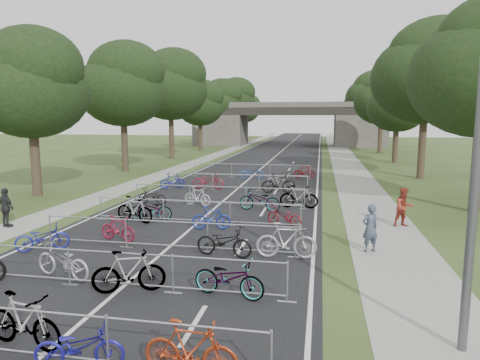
# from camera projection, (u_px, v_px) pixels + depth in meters

# --- Properties ---
(road) EXTENTS (11.00, 140.00, 0.01)m
(road) POSITION_uv_depth(u_px,v_px,m) (280.00, 153.00, 56.93)
(road) COLOR black
(road) RESTS_ON ground
(sidewalk_right) EXTENTS (3.00, 140.00, 0.01)m
(sidewalk_right) POSITION_uv_depth(u_px,v_px,m) (341.00, 154.00, 55.46)
(sidewalk_right) COLOR gray
(sidewalk_right) RESTS_ON ground
(sidewalk_left) EXTENTS (2.00, 140.00, 0.01)m
(sidewalk_left) POSITION_uv_depth(u_px,v_px,m) (225.00, 152.00, 58.31)
(sidewalk_left) COLOR gray
(sidewalk_left) RESTS_ON ground
(lane_markings) EXTENTS (0.12, 140.00, 0.00)m
(lane_markings) POSITION_uv_depth(u_px,v_px,m) (280.00, 153.00, 56.93)
(lane_markings) COLOR silver
(lane_markings) RESTS_ON ground
(overpass_bridge) EXTENTS (31.00, 8.00, 7.05)m
(overpass_bridge) POSITION_uv_depth(u_px,v_px,m) (289.00, 124.00, 71.00)
(overpass_bridge) COLOR #4C4843
(overpass_bridge) RESTS_ON ground
(lamppost) EXTENTS (0.61, 0.65, 8.21)m
(lamppost) POSITION_uv_depth(u_px,v_px,m) (480.00, 141.00, 8.12)
(lamppost) COLOR #4C4C51
(lamppost) RESTS_ON ground
(tree_left_0) EXTENTS (6.72, 6.72, 10.25)m
(tree_left_0) POSITION_uv_depth(u_px,v_px,m) (31.00, 86.00, 24.95)
(tree_left_0) COLOR #33261C
(tree_left_0) RESTS_ON ground
(tree_left_1) EXTENTS (7.56, 7.56, 11.53)m
(tree_left_1) POSITION_uv_depth(u_px,v_px,m) (123.00, 86.00, 36.50)
(tree_left_1) COLOR #33261C
(tree_left_1) RESTS_ON ground
(tree_right_1) EXTENTS (8.18, 8.18, 12.47)m
(tree_right_1) POSITION_uv_depth(u_px,v_px,m) (428.00, 74.00, 31.91)
(tree_right_1) COLOR #33261C
(tree_right_1) RESTS_ON ground
(tree_left_2) EXTENTS (8.40, 8.40, 12.81)m
(tree_left_2) POSITION_uv_depth(u_px,v_px,m) (171.00, 86.00, 48.04)
(tree_left_2) COLOR #33261C
(tree_left_2) RESTS_ON ground
(tree_right_2) EXTENTS (6.16, 6.16, 9.39)m
(tree_right_2) POSITION_uv_depth(u_px,v_px,m) (399.00, 105.00, 43.86)
(tree_right_2) COLOR #33261C
(tree_right_2) RESTS_ON ground
(tree_left_3) EXTENTS (6.72, 6.72, 10.25)m
(tree_left_3) POSITION_uv_depth(u_px,v_px,m) (201.00, 104.00, 59.95)
(tree_left_3) COLOR #33261C
(tree_left_3) RESTS_ON ground
(tree_right_3) EXTENTS (7.17, 7.17, 10.93)m
(tree_right_3) POSITION_uv_depth(u_px,v_px,m) (383.00, 100.00, 55.38)
(tree_right_3) COLOR #33261C
(tree_right_3) RESTS_ON ground
(tree_left_4) EXTENTS (7.56, 7.56, 11.53)m
(tree_left_4) POSITION_uv_depth(u_px,v_px,m) (220.00, 101.00, 71.49)
(tree_left_4) COLOR #33261C
(tree_left_4) RESTS_ON ground
(tree_right_4) EXTENTS (8.18, 8.18, 12.47)m
(tree_right_4) POSITION_uv_depth(u_px,v_px,m) (372.00, 96.00, 66.91)
(tree_right_4) COLOR #33261C
(tree_right_4) RESTS_ON ground
(tree_left_5) EXTENTS (8.40, 8.40, 12.81)m
(tree_left_5) POSITION_uv_depth(u_px,v_px,m) (234.00, 99.00, 83.04)
(tree_left_5) COLOR #33261C
(tree_left_5) RESTS_ON ground
(tree_right_5) EXTENTS (6.16, 6.16, 9.39)m
(tree_right_5) POSITION_uv_depth(u_px,v_px,m) (364.00, 110.00, 78.86)
(tree_right_5) COLOR #33261C
(tree_right_5) RESTS_ON ground
(tree_left_6) EXTENTS (6.72, 6.72, 10.25)m
(tree_left_6) POSITION_uv_depth(u_px,v_px,m) (245.00, 109.00, 94.94)
(tree_left_6) COLOR #33261C
(tree_left_6) RESTS_ON ground
(tree_right_6) EXTENTS (7.17, 7.17, 10.93)m
(tree_right_6) POSITION_uv_depth(u_px,v_px,m) (359.00, 106.00, 90.38)
(tree_right_6) COLOR #33261C
(tree_right_6) RESTS_ON ground
(barrier_row_0) EXTENTS (9.70, 0.08, 1.10)m
(barrier_row_0) POSITION_uv_depth(u_px,v_px,m) (34.00, 336.00, 8.25)
(barrier_row_0) COLOR #ABAEB3
(barrier_row_0) RESTS_ON ground
(barrier_row_1) EXTENTS (9.70, 0.08, 1.10)m
(barrier_row_1) POSITION_uv_depth(u_px,v_px,m) (120.00, 270.00, 11.75)
(barrier_row_1) COLOR #ABAEB3
(barrier_row_1) RESTS_ON ground
(barrier_row_2) EXTENTS (9.70, 0.08, 1.10)m
(barrier_row_2) POSITION_uv_depth(u_px,v_px,m) (166.00, 235.00, 15.25)
(barrier_row_2) COLOR #ABAEB3
(barrier_row_2) RESTS_ON ground
(barrier_row_3) EXTENTS (9.70, 0.08, 1.10)m
(barrier_row_3) POSITION_uv_depth(u_px,v_px,m) (196.00, 212.00, 18.94)
(barrier_row_3) COLOR #ABAEB3
(barrier_row_3) RESTS_ON ground
(barrier_row_4) EXTENTS (9.70, 0.08, 1.10)m
(barrier_row_4) POSITION_uv_depth(u_px,v_px,m) (218.00, 196.00, 22.83)
(barrier_row_4) COLOR #ABAEB3
(barrier_row_4) RESTS_ON ground
(barrier_row_5) EXTENTS (9.70, 0.08, 1.10)m
(barrier_row_5) POSITION_uv_depth(u_px,v_px,m) (236.00, 182.00, 27.69)
(barrier_row_5) COLOR #ABAEB3
(barrier_row_5) RESTS_ON ground
(barrier_row_6) EXTENTS (9.70, 0.08, 1.10)m
(barrier_row_6) POSITION_uv_depth(u_px,v_px,m) (251.00, 171.00, 33.52)
(barrier_row_6) COLOR #ABAEB3
(barrier_row_6) RESTS_ON ground
(bike_1) EXTENTS (2.02, 0.90, 1.17)m
(bike_1) POSITION_uv_depth(u_px,v_px,m) (24.00, 321.00, 8.74)
(bike_1) COLOR #ABAEB3
(bike_1) RESTS_ON ground
(bike_2) EXTENTS (1.78, 0.98, 0.89)m
(bike_2) POSITION_uv_depth(u_px,v_px,m) (79.00, 347.00, 8.03)
(bike_2) COLOR navy
(bike_2) RESTS_ON ground
(bike_3) EXTENTS (1.85, 0.62, 1.10)m
(bike_3) POSITION_uv_depth(u_px,v_px,m) (191.00, 350.00, 7.74)
(bike_3) COLOR #953115
(bike_3) RESTS_ON ground
(bike_5) EXTENTS (2.13, 1.21, 1.06)m
(bike_5) POSITION_uv_depth(u_px,v_px,m) (62.00, 261.00, 12.53)
(bike_5) COLOR #ADAEB5
(bike_5) RESTS_ON ground
(bike_6) EXTENTS (2.03, 1.22, 1.18)m
(bike_6) POSITION_uv_depth(u_px,v_px,m) (129.00, 272.00, 11.51)
(bike_6) COLOR #ABAEB3
(bike_6) RESTS_ON ground
(bike_7) EXTENTS (2.09, 1.09, 1.04)m
(bike_7) POSITION_uv_depth(u_px,v_px,m) (229.00, 278.00, 11.25)
(bike_7) COLOR #ABAEB3
(bike_7) RESTS_ON ground
(bike_8) EXTENTS (1.87, 1.48, 0.95)m
(bike_8) POSITION_uv_depth(u_px,v_px,m) (42.00, 238.00, 15.19)
(bike_8) COLOR #1A1F94
(bike_8) RESTS_ON ground
(bike_9) EXTENTS (1.69, 0.87, 0.97)m
(bike_9) POSITION_uv_depth(u_px,v_px,m) (118.00, 229.00, 16.36)
(bike_9) COLOR maroon
(bike_9) RESTS_ON ground
(bike_10) EXTENTS (2.06, 0.96, 1.04)m
(bike_10) POSITION_uv_depth(u_px,v_px,m) (224.00, 242.00, 14.52)
(bike_10) COLOR black
(bike_10) RESTS_ON ground
(bike_11) EXTENTS (2.09, 0.73, 1.23)m
(bike_11) POSITION_uv_depth(u_px,v_px,m) (286.00, 241.00, 14.31)
(bike_11) COLOR #A3A4AB
(bike_11) RESTS_ON ground
(bike_12) EXTENTS (2.05, 1.07, 1.19)m
(bike_12) POSITION_uv_depth(u_px,v_px,m) (135.00, 210.00, 19.24)
(bike_12) COLOR #ABAEB3
(bike_12) RESTS_ON ground
(bike_13) EXTENTS (2.04, 0.99, 1.03)m
(bike_13) POSITION_uv_depth(u_px,v_px,m) (151.00, 210.00, 19.58)
(bike_13) COLOR #ABAEB3
(bike_13) RESTS_ON ground
(bike_14) EXTENTS (1.71, 0.78, 0.99)m
(bike_14) POSITION_uv_depth(u_px,v_px,m) (211.00, 218.00, 18.04)
(bike_14) COLOR navy
(bike_14) RESTS_ON ground
(bike_15) EXTENTS (1.80, 1.34, 0.91)m
(bike_15) POSITION_uv_depth(u_px,v_px,m) (284.00, 216.00, 18.55)
(bike_15) COLOR maroon
(bike_15) RESTS_ON ground
(bike_16) EXTENTS (1.83, 0.95, 0.92)m
(bike_16) POSITION_uv_depth(u_px,v_px,m) (152.00, 196.00, 23.15)
(bike_16) COLOR black
(bike_16) RESTS_ON ground
(bike_17) EXTENTS (1.76, 1.02, 1.02)m
(bike_17) POSITION_uv_depth(u_px,v_px,m) (197.00, 196.00, 22.89)
(bike_17) COLOR #B6B8BF
(bike_17) RESTS_ON ground
(bike_18) EXTENTS (2.25, 1.16, 1.12)m
(bike_18) POSITION_uv_depth(u_px,v_px,m) (260.00, 200.00, 21.62)
(bike_18) COLOR #ABAEB3
(bike_18) RESTS_ON ground
(bike_19) EXTENTS (2.02, 0.65, 1.20)m
(bike_19) POSITION_uv_depth(u_px,v_px,m) (299.00, 197.00, 22.25)
(bike_19) COLOR #ABAEB3
(bike_19) RESTS_ON ground
(bike_20) EXTENTS (1.69, 1.15, 1.00)m
(bike_20) POSITION_uv_depth(u_px,v_px,m) (172.00, 181.00, 28.43)
(bike_20) COLOR navy
(bike_20) RESTS_ON ground
(bike_21) EXTENTS (2.10, 0.76, 1.10)m
(bike_21) POSITION_uv_depth(u_px,v_px,m) (208.00, 181.00, 28.18)
(bike_21) COLOR maroon
(bike_21) RESTS_ON ground
(bike_22) EXTENTS (2.17, 1.01, 1.26)m
(bike_22) POSITION_uv_depth(u_px,v_px,m) (278.00, 183.00, 26.63)
(bike_22) COLOR black
(bike_22) RESTS_ON ground
(bike_23) EXTENTS (2.17, 1.76, 1.11)m
(bike_23) POSITION_uv_depth(u_px,v_px,m) (280.00, 182.00, 27.84)
(bike_23) COLOR #A4A3AA
(bike_23) RESTS_ON ground
(bike_26) EXTENTS (2.03, 1.16, 1.01)m
(bike_26) POSITION_uv_depth(u_px,v_px,m) (251.00, 172.00, 32.78)
(bike_26) COLOR #1B4198
(bike_26) RESTS_ON ground
(bike_27) EXTENTS (1.73, 0.81, 1.00)m
(bike_27) POSITION_uv_depth(u_px,v_px,m) (305.00, 172.00, 33.24)
(bike_27) COLOR maroon
(bike_27) RESTS_ON ground
(pedestrian_a) EXTENTS (0.74, 0.66, 1.71)m
(pedestrian_a) POSITION_uv_depth(u_px,v_px,m) (370.00, 228.00, 14.99)
(pedestrian_a) COLOR #374253
(pedestrian_a) RESTS_ON ground
(pedestrian_b) EXTENTS (0.99, 0.88, 1.70)m
(pedestrian_b) POSITION_uv_depth(u_px,v_px,m) (404.00, 207.00, 18.48)
(pedestrian_b) COLOR maroon
(pedestrian_b) RESTS_ON ground
(pedestrian_c) EXTENTS (1.08, 0.72, 1.71)m
(pedestrian_c) POSITION_uv_depth(u_px,v_px,m) (6.00, 208.00, 18.37)
(pedestrian_c) COLOR black
(pedestrian_c) RESTS_ON ground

